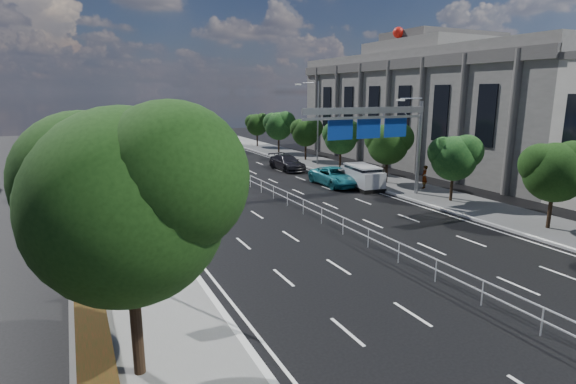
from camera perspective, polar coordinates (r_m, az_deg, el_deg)
ground at (r=22.59m, az=12.50°, el=-8.11°), size 160.00×160.00×0.00m
sidewalk_near at (r=18.28m, az=-18.03°, el=-13.31°), size 5.00×140.00×0.14m
sidewalk_far at (r=30.80m, az=29.62°, el=-3.77°), size 5.00×140.00×0.14m
kerb_near at (r=18.70m, az=-10.27°, el=-12.26°), size 0.25×140.00×0.15m
kerb_far at (r=28.82m, az=26.77°, el=-4.50°), size 0.25×140.00×0.15m
median_fence at (r=41.81m, az=-6.84°, el=2.38°), size 0.05×85.00×1.02m
hedge_near at (r=22.71m, az=-24.44°, el=-7.89°), size 1.00×36.00×0.44m
toilet_sign at (r=17.32m, az=-16.88°, el=-4.47°), size 1.62×0.18×4.34m
overhead_gantry at (r=33.32m, az=11.41°, el=8.45°), size 10.24×0.38×7.45m
streetlight_far at (r=48.75m, az=3.51°, el=9.43°), size 2.78×2.40×9.00m
civic_hall at (r=53.42m, az=18.39°, el=10.24°), size 14.40×36.00×14.35m
near_tree_big at (r=12.24m, az=-19.54°, el=-0.37°), size 5.72×5.33×7.71m
near_tree_back at (r=34.59m, az=-23.55°, el=6.14°), size 4.84×4.51×6.69m
far_tree_b at (r=29.60m, az=30.91°, el=2.55°), size 3.74×3.49×5.23m
far_tree_c at (r=34.25m, az=20.42°, el=4.34°), size 3.52×3.28×4.94m
far_tree_d at (r=39.72m, az=12.65°, el=6.24°), size 3.85×3.59×5.34m
far_tree_e at (r=45.82m, az=6.78°, el=7.09°), size 3.63×3.38×5.13m
far_tree_f at (r=52.27m, az=2.32°, el=7.76°), size 3.52×3.28×5.02m
far_tree_g at (r=58.95m, az=-1.15°, el=8.57°), size 3.96×3.69×5.45m
far_tree_h at (r=65.84m, az=-3.92°, el=8.68°), size 3.41×3.18×4.91m
white_minivan at (r=35.12m, az=-14.56°, el=0.66°), size 2.23×4.20×1.74m
red_bus at (r=60.76m, az=-20.31°, el=5.81°), size 2.85×9.94×2.94m
near_car_silver at (r=49.02m, az=-15.73°, el=3.85°), size 2.35×5.00×1.66m
near_car_dark at (r=78.39m, az=-19.35°, el=6.70°), size 1.70×4.83×1.59m
silver_minivan at (r=37.99m, az=9.40°, el=1.91°), size 2.54×4.84×1.92m
parked_car_teal at (r=38.73m, az=5.94°, el=1.96°), size 2.64×5.60×1.55m
parked_car_dark at (r=46.25m, az=-0.13°, el=3.76°), size 2.32×5.38×1.54m
pedestrian_a at (r=38.37m, az=16.92°, el=1.85°), size 0.82×0.77×1.88m
pedestrian_b at (r=43.20m, az=11.90°, el=3.11°), size 0.93×0.80×1.64m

